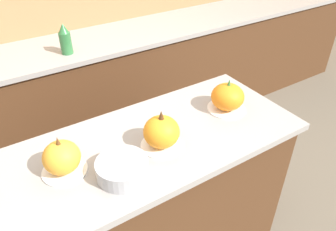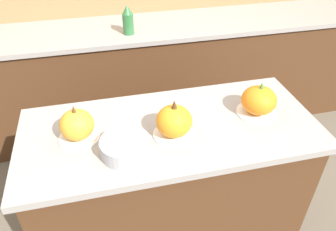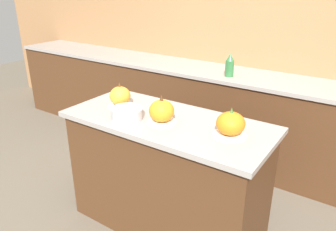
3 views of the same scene
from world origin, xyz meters
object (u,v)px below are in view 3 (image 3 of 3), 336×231
at_px(pumpkin_cake_center, 162,112).
at_px(pumpkin_cake_right, 231,124).
at_px(bottle_tall, 230,66).
at_px(mixing_bowl, 127,113).
at_px(pumpkin_cake_left, 120,97).

relative_size(pumpkin_cake_center, pumpkin_cake_right, 0.96).
relative_size(bottle_tall, mixing_bowl, 0.98).
xyz_separation_m(pumpkin_cake_right, mixing_bowl, (-0.69, -0.14, -0.04)).
relative_size(pumpkin_cake_left, mixing_bowl, 0.87).
relative_size(pumpkin_cake_left, bottle_tall, 0.89).
bearing_deg(mixing_bowl, pumpkin_cake_left, 142.28).
distance_m(pumpkin_cake_left, pumpkin_cake_center, 0.44).
bearing_deg(bottle_tall, pumpkin_cake_right, -65.36).
bearing_deg(mixing_bowl, pumpkin_cake_right, 11.84).
bearing_deg(pumpkin_cake_left, bottle_tall, 70.58).
height_order(pumpkin_cake_center, pumpkin_cake_right, pumpkin_cake_center).
xyz_separation_m(pumpkin_cake_left, mixing_bowl, (0.20, -0.15, -0.04)).
distance_m(pumpkin_cake_center, pumpkin_cake_right, 0.46).
bearing_deg(pumpkin_cake_center, bottle_tall, 92.53).
relative_size(pumpkin_cake_center, mixing_bowl, 0.90).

